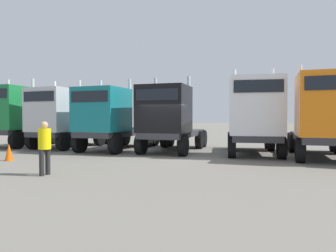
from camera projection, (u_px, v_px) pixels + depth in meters
ground at (163, 158)px, 14.47m from camera, size 200.00×200.00×0.00m
semi_truck_green at (14, 116)px, 19.76m from camera, size 2.88×6.16×4.40m
semi_truck_silver at (61, 118)px, 18.76m from camera, size 2.87×6.03×4.18m
semi_truck_teal at (109, 119)px, 17.26m from camera, size 2.80×6.45×4.05m
semi_truck_black at (169, 119)px, 16.42m from camera, size 2.58×6.24×4.09m
semi_truck_white at (255, 116)px, 15.14m from camera, size 3.22×6.05×4.36m
semi_truck_orange at (325, 116)px, 13.54m from camera, size 2.58×6.31×4.33m
visitor_in_hivis at (45, 144)px, 10.03m from camera, size 0.41×0.44×1.75m
traffic_cone_near at (9, 152)px, 13.42m from camera, size 0.36×0.36×0.75m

